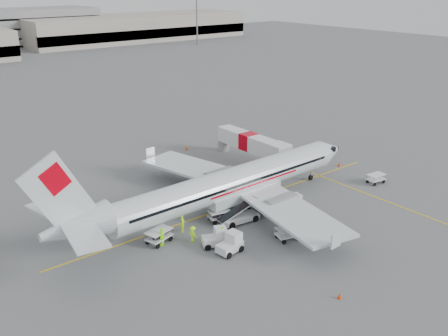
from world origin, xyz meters
The scene contains 23 objects.
ground centered at (0.00, 0.00, 0.00)m, with size 360.00×360.00×0.00m, color #56595B.
stripe_lead centered at (0.00, 0.00, 0.01)m, with size 44.00×0.20×0.01m, color yellow.
stripe_cross centered at (14.00, -8.00, 0.01)m, with size 0.20×20.00×0.01m, color yellow.
terminal_east centered at (70.00, 145.00, 5.00)m, with size 90.00×26.00×10.00m, color gray, non-canonical shape.
parking_garage centered at (25.00, 160.00, 7.00)m, with size 62.00×24.00×14.00m, color slate, non-canonical shape.
mast_east centered at (80.00, 118.00, 11.00)m, with size 3.20×1.20×22.00m, color slate, non-canonical shape.
aircraft centered at (-0.99, -0.61, 5.32)m, with size 38.62×30.27×10.65m, color silver, non-canonical shape.
jet_bridge centered at (10.76, 10.02, 1.92)m, with size 2.74×14.62×3.84m, color silver, non-canonical shape.
belt_loader centered at (-2.36, -3.52, 1.45)m, with size 5.37×2.01×2.91m, color silver, non-canonical shape.
tug_fore centered at (4.34, -4.60, 0.79)m, with size 2.03×1.16×1.57m, color silver, non-canonical shape.
tug_mid centered at (-7.38, -5.83, 0.93)m, with size 2.39×1.37×1.85m, color silver, non-canonical shape.
tug_aft centered at (-7.06, -7.62, 0.95)m, with size 2.45×1.41×1.90m, color silver, non-canonical shape.
cart_loaded_a centered at (-3.84, -2.00, 0.59)m, with size 2.27×1.34×1.18m, color silver, non-canonical shape.
cart_loaded_b centered at (-11.16, -2.00, 0.67)m, with size 2.55×1.51×1.33m, color silver, non-canonical shape.
cart_empty_a centered at (-1.07, -9.29, 0.63)m, with size 2.42×1.43×1.26m, color silver, non-canonical shape.
cart_empty_b centered at (17.58, -6.03, 0.59)m, with size 2.26×1.34×1.18m, color silver, non-canonical shape.
cone_nose centered at (18.79, 0.61, 0.34)m, with size 0.42×0.42×0.68m, color red.
cone_port centered at (6.66, 19.18, 0.32)m, with size 0.40×0.40×0.65m, color red.
cone_stbd centered at (-4.72, -18.55, 0.28)m, with size 0.34×0.34×0.55m, color red.
crew_a centered at (-8.11, -1.50, 0.93)m, with size 0.68×0.45×1.87m, color #A8FF11.
crew_b centered at (-6.73, -6.24, 0.96)m, with size 0.93×0.73×1.92m, color #A8FF11.
crew_c centered at (-8.49, -3.83, 0.80)m, with size 1.04×0.60×1.60m, color #A8FF11.
crew_d centered at (-11.18, -2.60, 0.93)m, with size 1.08×0.45×1.85m, color #A8FF11.
Camera 1 is at (-32.62, -38.71, 23.77)m, focal length 40.00 mm.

